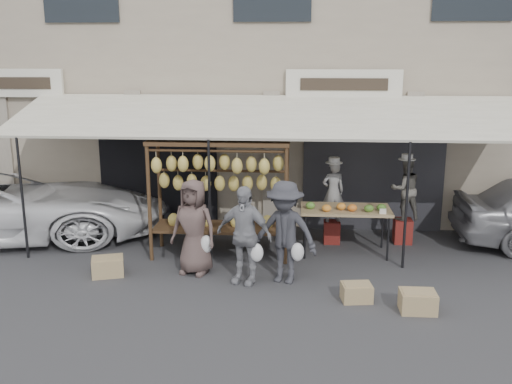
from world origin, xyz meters
TOP-DOWN VIEW (x-y plane):
  - ground_plane at (0.00, 0.00)m, footprint 90.00×90.00m
  - shophouse at (-0.00, 6.50)m, footprint 24.00×6.15m
  - awning at (0.01, 2.28)m, footprint 10.00×2.35m
  - banana_rack at (-0.87, 1.53)m, footprint 2.60×0.90m
  - produce_table at (1.50, 1.82)m, footprint 1.70×0.90m
  - vendor_left at (1.29, 2.47)m, footprint 0.51×0.39m
  - vendor_right at (2.74, 2.58)m, footprint 0.71×0.61m
  - customer_left at (-1.20, 0.64)m, footprint 0.94×0.74m
  - customer_mid at (-0.30, 0.27)m, footprint 1.06×0.71m
  - customer_right at (0.38, 0.35)m, footprint 1.27×0.96m
  - stool_left at (1.29, 2.47)m, footprint 0.37×0.37m
  - stool_right at (2.74, 2.58)m, footprint 0.39×0.39m
  - crate_near_a at (1.53, -0.34)m, footprint 0.50×0.41m
  - crate_near_b at (2.41, -0.66)m, footprint 0.53×0.40m
  - crate_far at (-2.70, 0.40)m, footprint 0.63×0.55m

SIDE VIEW (x-z plane):
  - ground_plane at x=0.00m, z-range 0.00..0.00m
  - crate_near_a at x=1.53m, z-range 0.00..0.28m
  - crate_near_b at x=2.41m, z-range 0.00..0.32m
  - crate_far at x=-2.70m, z-range 0.00..0.32m
  - stool_left at x=1.29m, z-range 0.00..0.46m
  - stool_right at x=2.74m, z-range 0.00..0.50m
  - customer_mid at x=-0.30m, z-range 0.00..1.68m
  - customer_left at x=-1.20m, z-range 0.00..1.68m
  - produce_table at x=1.50m, z-range 0.35..1.39m
  - customer_right at x=0.38m, z-range 0.00..1.75m
  - vendor_left at x=1.29m, z-range 0.46..1.70m
  - vendor_right at x=2.74m, z-range 0.50..1.76m
  - banana_rack at x=-0.87m, z-range 0.45..2.69m
  - awning at x=0.01m, z-range 1.12..4.03m
  - shophouse at x=0.00m, z-range 0.00..7.30m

